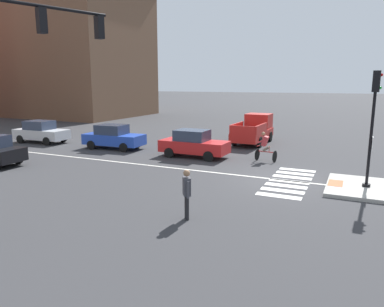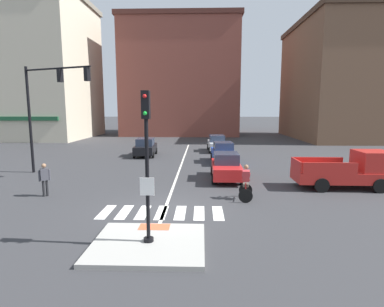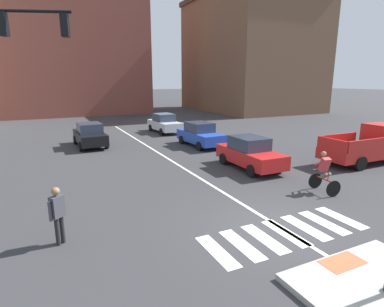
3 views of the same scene
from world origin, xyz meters
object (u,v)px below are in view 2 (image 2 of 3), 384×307
(car_black_westbound_distant, at_px, (146,147))
(signal_pole, at_px, (147,153))
(car_red_eastbound_mid, at_px, (226,166))
(cyclist, at_px, (246,182))
(car_blue_eastbound_far, at_px, (223,152))
(traffic_light_mast, at_px, (46,100))
(car_silver_eastbound_distant, at_px, (217,143))
(pedestrian_at_curb_left, at_px, (45,177))
(pickup_truck_red_cross_right, at_px, (351,171))

(car_black_westbound_distant, bearing_deg, signal_pole, -79.36)
(car_red_eastbound_mid, height_order, cyclist, cyclist)
(signal_pole, xyz_separation_m, car_red_eastbound_mid, (3.20, 9.42, -2.19))
(car_black_westbound_distant, height_order, car_blue_eastbound_far, same)
(car_blue_eastbound_far, xyz_separation_m, cyclist, (0.37, -10.29, 0.06))
(traffic_light_mast, xyz_separation_m, car_silver_eastbound_distant, (11.63, 11.44, -4.10))
(car_silver_eastbound_distant, height_order, car_black_westbound_distant, same)
(car_black_westbound_distant, bearing_deg, car_silver_eastbound_distant, 26.39)
(car_silver_eastbound_distant, height_order, cyclist, cyclist)
(traffic_light_mast, xyz_separation_m, car_red_eastbound_mid, (11.59, -1.13, -4.10))
(car_black_westbound_distant, distance_m, car_blue_eastbound_far, 7.62)
(car_red_eastbound_mid, height_order, car_black_westbound_distant, same)
(car_red_eastbound_mid, distance_m, cyclist, 4.24)
(car_silver_eastbound_distant, relative_size, car_black_westbound_distant, 1.00)
(car_silver_eastbound_distant, bearing_deg, car_black_westbound_distant, -153.61)
(pedestrian_at_curb_left, bearing_deg, pickup_truck_red_cross_right, 7.39)
(car_black_westbound_distant, relative_size, pedestrian_at_curb_left, 2.49)
(car_black_westbound_distant, xyz_separation_m, pedestrian_at_curb_left, (-2.62, -13.24, 0.17))
(car_black_westbound_distant, relative_size, car_blue_eastbound_far, 1.00)
(car_red_eastbound_mid, relative_size, pickup_truck_red_cross_right, 0.80)
(car_red_eastbound_mid, height_order, pedestrian_at_curb_left, pedestrian_at_curb_left)
(traffic_light_mast, bearing_deg, pedestrian_at_curb_left, -66.20)
(signal_pole, relative_size, car_red_eastbound_mid, 1.15)
(traffic_light_mast, height_order, car_black_westbound_distant, traffic_light_mast)
(car_black_westbound_distant, bearing_deg, cyclist, -61.38)
(traffic_light_mast, relative_size, pedestrian_at_curb_left, 4.24)
(car_silver_eastbound_distant, relative_size, cyclist, 2.48)
(signal_pole, height_order, traffic_light_mast, traffic_light_mast)
(car_silver_eastbound_distant, distance_m, car_black_westbound_distant, 7.53)
(pickup_truck_red_cross_right, height_order, pedestrian_at_curb_left, pickup_truck_red_cross_right)
(signal_pole, height_order, cyclist, signal_pole)
(signal_pole, distance_m, car_blue_eastbound_far, 16.05)
(signal_pole, distance_m, cyclist, 6.81)
(car_blue_eastbound_far, bearing_deg, pickup_truck_red_cross_right, -51.35)
(signal_pole, xyz_separation_m, car_blue_eastbound_far, (3.45, 15.52, -2.19))
(signal_pole, distance_m, pickup_truck_red_cross_right, 12.55)
(pedestrian_at_curb_left, bearing_deg, car_silver_eastbound_distant, 60.54)
(signal_pole, relative_size, pedestrian_at_curb_left, 2.84)
(traffic_light_mast, distance_m, car_red_eastbound_mid, 12.35)
(car_red_eastbound_mid, bearing_deg, car_silver_eastbound_distant, 89.81)
(pedestrian_at_curb_left, bearing_deg, car_red_eastbound_mid, 23.25)
(car_silver_eastbound_distant, relative_size, pickup_truck_red_cross_right, 0.81)
(cyclist, bearing_deg, car_silver_eastbound_distant, 91.98)
(car_red_eastbound_mid, relative_size, car_black_westbound_distant, 0.99)
(pickup_truck_red_cross_right, bearing_deg, signal_pole, -142.82)
(traffic_light_mast, height_order, car_blue_eastbound_far, traffic_light_mast)
(signal_pole, xyz_separation_m, pedestrian_at_curb_left, (-6.13, 5.41, -2.02))
(car_blue_eastbound_far, distance_m, cyclist, 10.30)
(car_blue_eastbound_far, bearing_deg, car_red_eastbound_mid, -92.35)
(signal_pole, distance_m, car_silver_eastbound_distant, 22.34)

